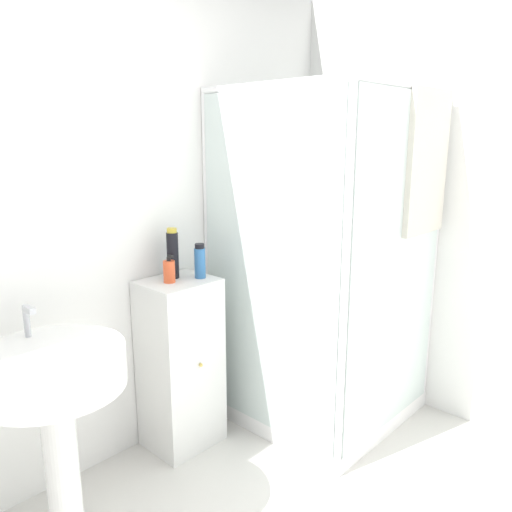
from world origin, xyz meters
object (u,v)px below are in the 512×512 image
at_px(sink, 54,391).
at_px(shampoo_bottle_blue, 200,261).
at_px(soap_dispenser, 169,271).
at_px(shampoo_bottle_tall_black, 173,254).

distance_m(sink, shampoo_bottle_blue, 0.96).
height_order(sink, soap_dispenser, soap_dispenser).
xyz_separation_m(soap_dispenser, shampoo_bottle_tall_black, (0.07, 0.05, 0.07)).
height_order(shampoo_bottle_tall_black, shampoo_bottle_blue, shampoo_bottle_tall_black).
bearing_deg(shampoo_bottle_blue, sink, -168.45).
xyz_separation_m(sink, shampoo_bottle_tall_black, (0.79, 0.28, 0.35)).
relative_size(soap_dispenser, shampoo_bottle_blue, 0.79).
relative_size(sink, shampoo_bottle_tall_black, 3.78).
relative_size(sink, soap_dispenser, 6.93).
bearing_deg(shampoo_bottle_blue, shampoo_bottle_tall_black, 133.85).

